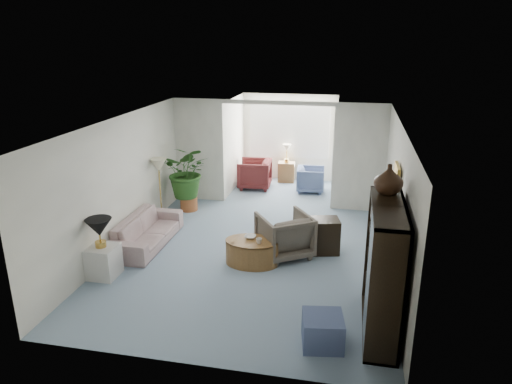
% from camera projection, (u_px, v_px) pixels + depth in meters
% --- Properties ---
extents(floor, '(6.00, 6.00, 0.00)m').
position_uv_depth(floor, '(249.00, 259.00, 8.64)').
color(floor, '#8BA3B8').
rests_on(floor, ground).
extents(sunroom_floor, '(2.60, 2.60, 0.00)m').
position_uv_depth(sunroom_floor, '(283.00, 191.00, 12.45)').
color(sunroom_floor, '#8BA3B8').
rests_on(sunroom_floor, ground).
extents(back_pier_left, '(1.20, 0.12, 2.50)m').
position_uv_depth(back_pier_left, '(199.00, 151.00, 11.40)').
color(back_pier_left, white).
rests_on(back_pier_left, ground).
extents(back_pier_right, '(1.20, 0.12, 2.50)m').
position_uv_depth(back_pier_right, '(359.00, 158.00, 10.67)').
color(back_pier_right, white).
rests_on(back_pier_right, ground).
extents(back_header, '(2.60, 0.12, 0.10)m').
position_uv_depth(back_header, '(277.00, 103.00, 10.66)').
color(back_header, white).
rests_on(back_header, back_pier_left).
extents(window_pane, '(2.20, 0.02, 1.50)m').
position_uv_depth(window_pane, '(289.00, 131.00, 13.02)').
color(window_pane, white).
extents(window_blinds, '(2.20, 0.02, 1.50)m').
position_uv_depth(window_blinds, '(289.00, 131.00, 12.99)').
color(window_blinds, white).
extents(framed_picture, '(0.04, 0.50, 0.40)m').
position_uv_depth(framed_picture, '(397.00, 180.00, 7.54)').
color(framed_picture, beige).
extents(sofa, '(0.77, 1.96, 0.57)m').
position_uv_depth(sofa, '(147.00, 231.00, 9.16)').
color(sofa, '#BEAEA0').
rests_on(sofa, ground).
extents(end_table, '(0.49, 0.49, 0.54)m').
position_uv_depth(end_table, '(103.00, 261.00, 7.95)').
color(end_table, silver).
rests_on(end_table, ground).
extents(table_lamp, '(0.44, 0.44, 0.30)m').
position_uv_depth(table_lamp, '(99.00, 227.00, 7.76)').
color(table_lamp, black).
rests_on(table_lamp, end_table).
extents(floor_lamp, '(0.36, 0.36, 0.28)m').
position_uv_depth(floor_lamp, '(159.00, 165.00, 10.13)').
color(floor_lamp, beige).
rests_on(floor_lamp, ground).
extents(coffee_table, '(0.98, 0.98, 0.45)m').
position_uv_depth(coffee_table, '(252.00, 252.00, 8.40)').
color(coffee_table, brown).
rests_on(coffee_table, ground).
extents(coffee_bowl, '(0.21, 0.21, 0.05)m').
position_uv_depth(coffee_bowl, '(250.00, 237.00, 8.42)').
color(coffee_bowl, white).
rests_on(coffee_bowl, coffee_table).
extents(coffee_cup, '(0.11, 0.11, 0.10)m').
position_uv_depth(coffee_cup, '(259.00, 241.00, 8.19)').
color(coffee_cup, beige).
rests_on(coffee_cup, coffee_table).
extents(wingback_chair, '(1.22, 1.23, 0.82)m').
position_uv_depth(wingback_chair, '(285.00, 235.00, 8.66)').
color(wingback_chair, '#655B4F').
rests_on(wingback_chair, ground).
extents(side_table_dark, '(0.64, 0.56, 0.66)m').
position_uv_depth(side_table_dark, '(324.00, 236.00, 8.83)').
color(side_table_dark, black).
rests_on(side_table_dark, ground).
extents(entertainment_cabinet, '(0.44, 1.64, 1.83)m').
position_uv_depth(entertainment_cabinet, '(384.00, 270.00, 6.31)').
color(entertainment_cabinet, black).
rests_on(entertainment_cabinet, ground).
extents(cabinet_urn, '(0.40, 0.40, 0.41)m').
position_uv_depth(cabinet_urn, '(389.00, 179.00, 6.42)').
color(cabinet_urn, '#321D10').
rests_on(cabinet_urn, entertainment_cabinet).
extents(ottoman, '(0.60, 0.60, 0.42)m').
position_uv_depth(ottoman, '(323.00, 331.00, 6.19)').
color(ottoman, '#4E5B86').
rests_on(ottoman, ground).
extents(plant_pot, '(0.40, 0.40, 0.32)m').
position_uv_depth(plant_pot, '(189.00, 203.00, 11.03)').
color(plant_pot, '#A75B30').
rests_on(plant_pot, ground).
extents(house_plant, '(1.12, 0.97, 1.24)m').
position_uv_depth(house_plant, '(187.00, 171.00, 10.78)').
color(house_plant, '#28561D').
rests_on(house_plant, plant_pot).
extents(sunroom_chair_blue, '(0.75, 0.73, 0.65)m').
position_uv_depth(sunroom_chair_blue, '(311.00, 179.00, 12.30)').
color(sunroom_chair_blue, '#4E5B86').
rests_on(sunroom_chair_blue, ground).
extents(sunroom_chair_maroon, '(0.90, 0.87, 0.77)m').
position_uv_depth(sunroom_chair_maroon, '(255.00, 174.00, 12.57)').
color(sunroom_chair_maroon, maroon).
rests_on(sunroom_chair_maroon, ground).
extents(sunroom_table, '(0.47, 0.38, 0.55)m').
position_uv_depth(sunroom_table, '(286.00, 172.00, 13.16)').
color(sunroom_table, brown).
rests_on(sunroom_table, ground).
extents(shelf_clutter, '(0.30, 1.24, 1.06)m').
position_uv_depth(shelf_clutter, '(381.00, 261.00, 6.18)').
color(shelf_clutter, black).
rests_on(shelf_clutter, entertainment_cabinet).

